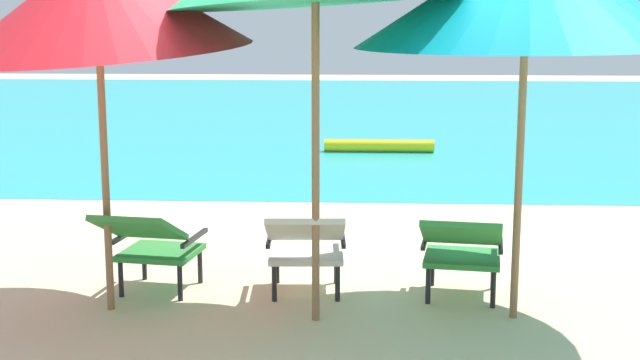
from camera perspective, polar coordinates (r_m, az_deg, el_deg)
The scene contains 7 objects.
ground_plane at distance 9.94m, azimuth 1.01°, elevation -0.69°, with size 40.00×40.00×0.00m, color beige.
ocean_band at distance 18.19m, azimuth 1.92°, elevation 4.48°, with size 40.00×18.00×0.01m, color #28B2B7.
swim_buoy at distance 12.76m, azimuth 3.87°, elevation 2.25°, with size 0.18×0.18×1.60m, color yellow.
lounge_chair_left at distance 6.22m, azimuth -10.98°, elevation -3.97°, with size 0.66×0.94×0.68m.
lounge_chair_center at distance 6.06m, azimuth -0.93°, elevation -4.17°, with size 0.58×0.90×0.68m.
lounge_chair_right at distance 6.04m, azimuth 9.24°, elevation -4.35°, with size 0.65×0.94×0.68m.
beach_umbrella_left at distance 5.83m, azimuth -14.34°, elevation 11.22°, with size 2.77×2.77×2.45m.
Camera 1 is at (0.33, -5.75, 1.95)m, focal length 49.04 mm.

